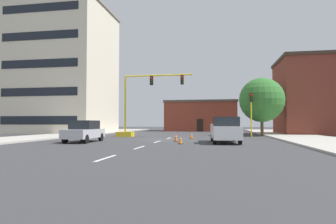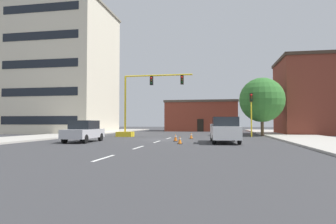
{
  "view_description": "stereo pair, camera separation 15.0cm",
  "coord_description": "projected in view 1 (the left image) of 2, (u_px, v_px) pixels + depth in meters",
  "views": [
    {
      "loc": [
        4.87,
        -26.09,
        1.57
      ],
      "look_at": [
        -0.61,
        5.58,
        2.75
      ],
      "focal_mm": 30.8,
      "sensor_mm": 36.0,
      "label": 1
    },
    {
      "loc": [
        5.02,
        -26.06,
        1.57
      ],
      "look_at": [
        -0.61,
        5.58,
        2.75
      ],
      "focal_mm": 30.8,
      "sensor_mm": 36.0,
      "label": 2
    }
  ],
  "objects": [
    {
      "name": "traffic_cone_roadside_c",
      "position": [
        191.0,
        136.0,
        27.78
      ],
      "size": [
        0.36,
        0.36,
        0.6
      ],
      "color": "black",
      "rests_on": "ground_plane"
    },
    {
      "name": "lane_stripe_seg_3",
      "position": [
        169.0,
        138.0,
        28.92
      ],
      "size": [
        0.16,
        2.4,
        0.01
      ],
      "primitive_type": "cube",
      "color": "silver",
      "rests_on": "ground_plane"
    },
    {
      "name": "pickup_truck_white",
      "position": [
        225.0,
        130.0,
        22.37
      ],
      "size": [
        2.35,
        5.52,
        1.99
      ],
      "color": "white",
      "rests_on": "ground_plane"
    },
    {
      "name": "building_brick_center",
      "position": [
        201.0,
        116.0,
        53.8
      ],
      "size": [
        13.09,
        7.78,
        5.57
      ],
      "color": "brown",
      "rests_on": "ground_plane"
    },
    {
      "name": "traffic_cone_roadside_b",
      "position": [
        176.0,
        138.0,
        24.02
      ],
      "size": [
        0.36,
        0.36,
        0.64
      ],
      "color": "black",
      "rests_on": "ground_plane"
    },
    {
      "name": "lane_stripe_seg_2",
      "position": [
        157.0,
        142.0,
        23.51
      ],
      "size": [
        0.16,
        2.4,
        0.01
      ],
      "primitive_type": "cube",
      "color": "silver",
      "rests_on": "ground_plane"
    },
    {
      "name": "lane_stripe_seg_1",
      "position": [
        139.0,
        147.0,
        18.09
      ],
      "size": [
        0.16,
        2.4,
        0.01
      ],
      "primitive_type": "cube",
      "color": "silver",
      "rests_on": "ground_plane"
    },
    {
      "name": "sidewalk_right",
      "position": [
        294.0,
        136.0,
        32.08
      ],
      "size": [
        6.0,
        56.0,
        0.14
      ],
      "primitive_type": "cube",
      "color": "#B2ADA3",
      "rests_on": "ground_plane"
    },
    {
      "name": "lane_stripe_seg_0",
      "position": [
        106.0,
        158.0,
        12.68
      ],
      "size": [
        0.16,
        2.4,
        0.01
      ],
      "primitive_type": "cube",
      "color": "silver",
      "rests_on": "ground_plane"
    },
    {
      "name": "sedan_silver_near_left",
      "position": [
        84.0,
        131.0,
        23.15
      ],
      "size": [
        2.0,
        4.56,
        1.74
      ],
      "color": "#B7B7BC",
      "rests_on": "ground_plane"
    },
    {
      "name": "sidewalk_left",
      "position": [
        73.0,
        134.0,
        36.6
      ],
      "size": [
        6.0,
        56.0,
        0.14
      ],
      "primitive_type": "cube",
      "color": "#B2ADA3",
      "rests_on": "ground_plane"
    },
    {
      "name": "building_row_right",
      "position": [
        328.0,
        96.0,
        37.75
      ],
      "size": [
        12.58,
        9.09,
        10.07
      ],
      "color": "brown",
      "rests_on": "ground_plane"
    },
    {
      "name": "tree_right_mid",
      "position": [
        262.0,
        100.0,
        34.02
      ],
      "size": [
        5.24,
        5.24,
        6.87
      ],
      "color": "brown",
      "rests_on": "ground_plane"
    },
    {
      "name": "traffic_cone_roadside_a",
      "position": [
        181.0,
        140.0,
        21.07
      ],
      "size": [
        0.36,
        0.36,
        0.59
      ],
      "color": "black",
      "rests_on": "ground_plane"
    },
    {
      "name": "building_tall_left",
      "position": [
        63.0,
        71.0,
        43.89
      ],
      "size": [
        13.85,
        12.59,
        18.97
      ],
      "color": "beige",
      "rests_on": "ground_plane"
    },
    {
      "name": "ground_plane",
      "position": [
        164.0,
        140.0,
        26.46
      ],
      "size": [
        160.0,
        160.0,
        0.0
      ],
      "primitive_type": "plane",
      "color": "#38383A"
    },
    {
      "name": "traffic_light_pole_right",
      "position": [
        251.0,
        105.0,
        31.63
      ],
      "size": [
        0.32,
        0.47,
        4.8
      ],
      "color": "yellow",
      "rests_on": "ground_plane"
    },
    {
      "name": "traffic_signal_gantry",
      "position": [
        134.0,
        117.0,
        31.9
      ],
      "size": [
        8.44,
        1.2,
        6.83
      ],
      "color": "yellow",
      "rests_on": "ground_plane"
    }
  ]
}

